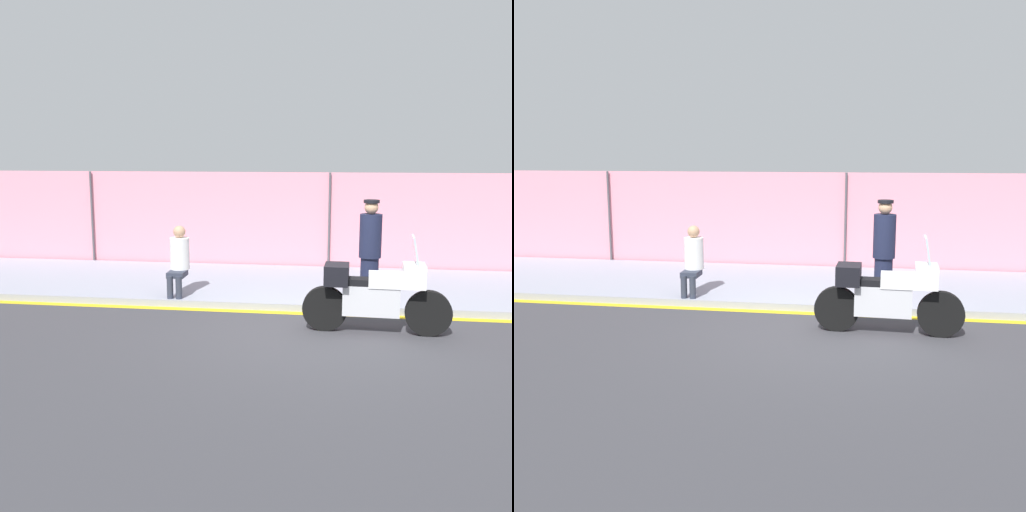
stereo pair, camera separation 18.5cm
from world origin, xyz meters
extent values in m
plane|color=#38383D|center=(0.00, 0.00, 0.00)|extent=(120.00, 120.00, 0.00)
cube|color=#8E93A3|center=(0.00, 2.96, 0.06)|extent=(41.40, 3.49, 0.13)
cube|color=gold|center=(0.00, 1.12, 0.00)|extent=(41.40, 0.18, 0.01)
cube|color=pink|center=(0.00, 4.79, 1.12)|extent=(39.33, 0.08, 2.24)
cylinder|color=#4C4C51|center=(-5.57, 4.69, 1.12)|extent=(0.05, 0.05, 2.24)
cylinder|color=#4C4C51|center=(0.00, 4.69, 1.12)|extent=(0.05, 0.05, 2.24)
cylinder|color=black|center=(1.58, 0.17, 0.34)|extent=(0.69, 0.17, 0.68)
cylinder|color=black|center=(0.05, 0.23, 0.34)|extent=(0.69, 0.17, 0.68)
cube|color=silver|center=(0.74, 0.21, 0.51)|extent=(0.85, 0.31, 0.46)
cube|color=white|center=(0.95, 0.20, 0.83)|extent=(0.53, 0.33, 0.22)
cube|color=black|center=(0.64, 0.21, 0.79)|extent=(0.61, 0.30, 0.10)
cube|color=white|center=(1.35, 0.18, 0.91)|extent=(0.34, 0.49, 0.34)
cube|color=silver|center=(1.35, 0.18, 1.29)|extent=(0.12, 0.42, 0.42)
cube|color=black|center=(0.22, 0.23, 0.89)|extent=(0.38, 0.52, 0.30)
cylinder|color=#191E38|center=(0.77, 1.75, 0.51)|extent=(0.31, 0.31, 0.76)
cylinder|color=#191E38|center=(0.77, 1.75, 1.26)|extent=(0.38, 0.38, 0.76)
sphere|color=tan|center=(0.77, 1.75, 1.76)|extent=(0.24, 0.24, 0.24)
cylinder|color=black|center=(0.77, 1.75, 1.86)|extent=(0.27, 0.27, 0.05)
cylinder|color=#2D3342|center=(-2.71, 1.33, 0.33)|extent=(0.11, 0.11, 0.41)
cylinder|color=#2D3342|center=(-2.55, 1.33, 0.33)|extent=(0.11, 0.11, 0.41)
cube|color=#2D3342|center=(-2.63, 1.53, 0.54)|extent=(0.30, 0.41, 0.10)
cylinder|color=white|center=(-2.63, 1.73, 0.87)|extent=(0.36, 0.36, 0.58)
sphere|color=tan|center=(-2.63, 1.73, 1.27)|extent=(0.22, 0.22, 0.22)
camera|label=1|loc=(0.26, -8.69, 2.74)|focal=42.00mm
camera|label=2|loc=(0.44, -8.67, 2.74)|focal=42.00mm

